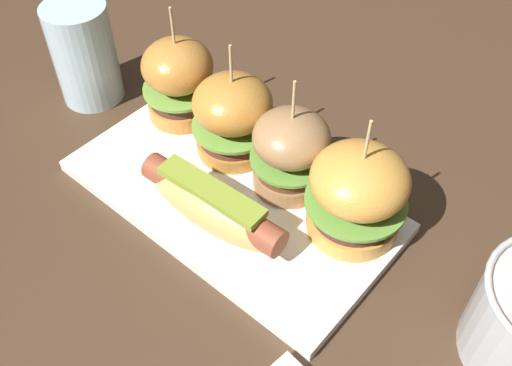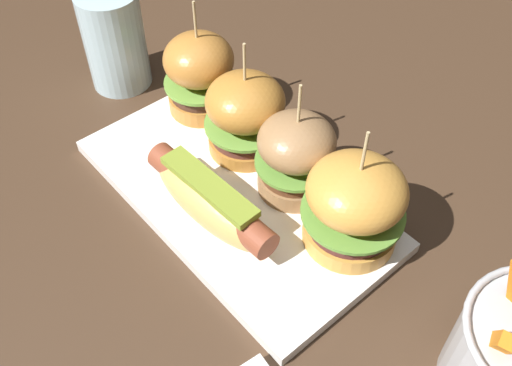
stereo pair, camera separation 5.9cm
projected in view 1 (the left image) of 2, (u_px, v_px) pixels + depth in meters
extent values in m
plane|color=#422D1E|center=(231.00, 200.00, 0.64)|extent=(3.00, 3.00, 0.00)
cube|color=white|center=(231.00, 196.00, 0.64)|extent=(0.36, 0.19, 0.01)
ellipsoid|color=tan|center=(212.00, 206.00, 0.59)|extent=(0.17, 0.06, 0.05)
cylinder|color=brown|center=(212.00, 203.00, 0.58)|extent=(0.17, 0.04, 0.03)
cube|color=olive|center=(211.00, 191.00, 0.57)|extent=(0.12, 0.03, 0.01)
cylinder|color=#B97632|center=(182.00, 106.00, 0.72)|extent=(0.08, 0.08, 0.02)
cylinder|color=#462A1D|center=(181.00, 94.00, 0.70)|extent=(0.08, 0.08, 0.02)
cylinder|color=#6B9E3D|center=(180.00, 88.00, 0.69)|extent=(0.09, 0.09, 0.00)
ellipsoid|color=#B97632|center=(177.00, 66.00, 0.67)|extent=(0.08, 0.08, 0.06)
cylinder|color=tan|center=(173.00, 32.00, 0.64)|extent=(0.00, 0.00, 0.06)
cylinder|color=#B97930|center=(234.00, 143.00, 0.67)|extent=(0.09, 0.09, 0.02)
cylinder|color=#562D25|center=(233.00, 132.00, 0.66)|extent=(0.08, 0.08, 0.02)
cylinder|color=#6B9E3D|center=(233.00, 125.00, 0.65)|extent=(0.09, 0.09, 0.00)
ellipsoid|color=#B97930|center=(232.00, 103.00, 0.63)|extent=(0.09, 0.09, 0.06)
cylinder|color=tan|center=(231.00, 70.00, 0.60)|extent=(0.00, 0.00, 0.06)
cylinder|color=#9B7149|center=(289.00, 176.00, 0.64)|extent=(0.08, 0.08, 0.02)
cylinder|color=#58331E|center=(290.00, 164.00, 0.62)|extent=(0.07, 0.07, 0.02)
cylinder|color=#609338|center=(290.00, 158.00, 0.61)|extent=(0.09, 0.09, 0.00)
ellipsoid|color=#9B7149|center=(291.00, 138.00, 0.59)|extent=(0.08, 0.08, 0.05)
cylinder|color=tan|center=(293.00, 106.00, 0.56)|extent=(0.00, 0.00, 0.06)
cylinder|color=gold|center=(352.00, 219.00, 0.59)|extent=(0.10, 0.10, 0.02)
cylinder|color=#522925|center=(354.00, 208.00, 0.58)|extent=(0.09, 0.09, 0.02)
cylinder|color=#609338|center=(356.00, 201.00, 0.57)|extent=(0.10, 0.10, 0.00)
ellipsoid|color=gold|center=(360.00, 179.00, 0.55)|extent=(0.10, 0.10, 0.06)
cylinder|color=tan|center=(366.00, 146.00, 0.52)|extent=(0.00, 0.00, 0.06)
cylinder|color=silver|center=(84.00, 54.00, 0.72)|extent=(0.08, 0.08, 0.13)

